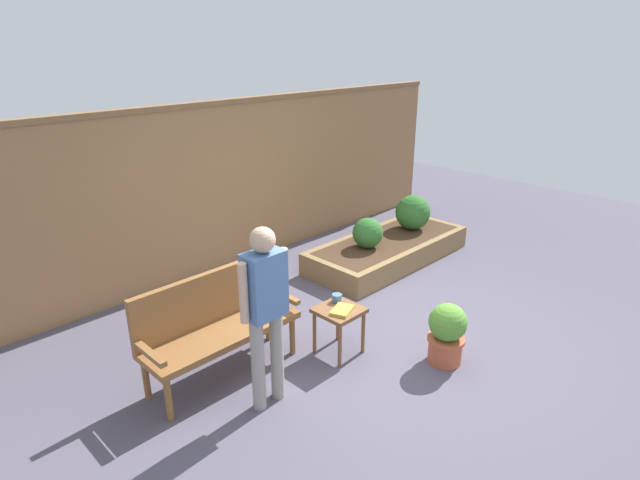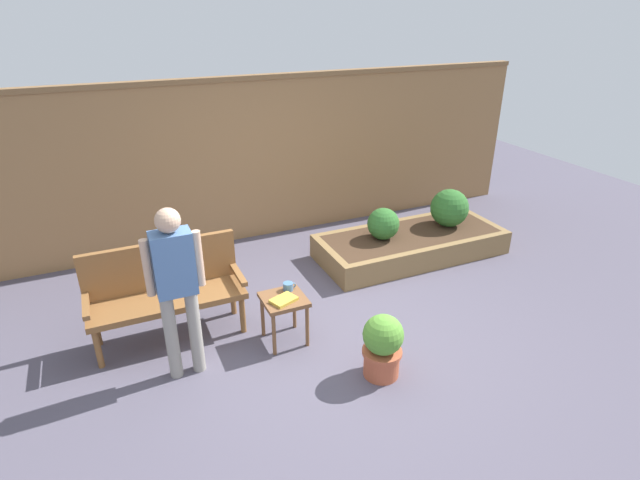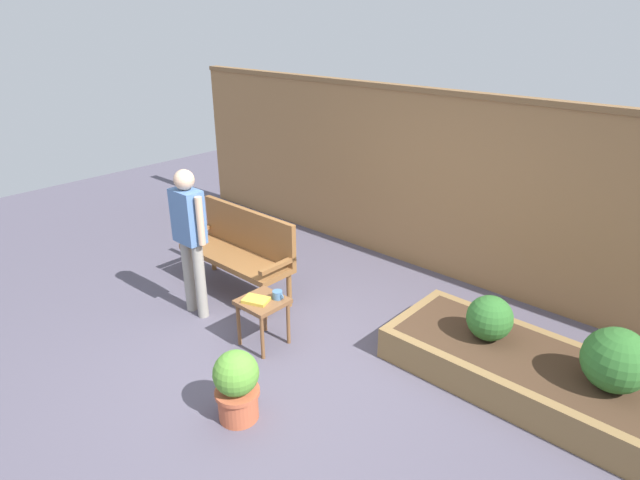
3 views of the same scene
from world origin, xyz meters
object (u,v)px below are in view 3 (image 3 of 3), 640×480
shrub_near_bench (490,318)px  person_by_bench (189,231)px  book_on_table (256,300)px  cup_on_table (278,295)px  potted_boxwood (237,384)px  garden_bench (241,246)px  shrub_far_corner (616,360)px  side_table (263,308)px

shrub_near_bench → person_by_bench: bearing=-156.2°
shrub_near_bench → book_on_table: bearing=-146.6°
cup_on_table → potted_boxwood: 1.07m
potted_boxwood → person_by_bench: size_ratio=0.38×
book_on_table → garden_bench: bearing=125.4°
cup_on_table → potted_boxwood: potted_boxwood is taller
potted_boxwood → person_by_bench: (-1.54, 0.72, 0.62)m
garden_bench → shrub_far_corner: bearing=7.8°
shrub_far_corner → person_by_bench: 3.86m
potted_boxwood → shrub_far_corner: shrub_far_corner is taller
garden_bench → potted_boxwood: garden_bench is taller
shrub_near_bench → shrub_far_corner: (0.99, 0.00, 0.05)m
book_on_table → shrub_far_corner: (2.73, 1.14, 0.05)m
side_table → shrub_near_bench: bearing=32.3°
cup_on_table → book_on_table: size_ratio=0.55×
shrub_near_bench → person_by_bench: 2.94m
shrub_far_corner → person_by_bench: bearing=-162.2°
garden_bench → person_by_bench: (0.04, -0.67, 0.39)m
garden_bench → shrub_far_corner: (3.69, 0.51, 0.00)m
side_table → cup_on_table: size_ratio=3.76×
shrub_far_corner → person_by_bench: (-3.65, -1.17, 0.39)m
book_on_table → shrub_near_bench: shrub_near_bench is taller
book_on_table → potted_boxwood: bearing=-71.9°
shrub_near_bench → person_by_bench: size_ratio=0.25×
potted_boxwood → cup_on_table: bearing=118.8°
side_table → book_on_table: bearing=-110.5°
garden_bench → side_table: bearing=-30.4°
book_on_table → shrub_far_corner: size_ratio=0.47×
shrub_near_bench → side_table: bearing=-147.7°
cup_on_table → potted_boxwood: bearing=-61.2°
garden_bench → person_by_bench: size_ratio=0.92×
book_on_table → potted_boxwood: (0.62, -0.75, -0.18)m
shrub_near_bench → garden_bench: bearing=-169.4°
book_on_table → person_by_bench: bearing=160.5°
garden_bench → cup_on_table: size_ratio=11.27×
book_on_table → side_table: bearing=48.2°
cup_on_table → book_on_table: (-0.11, -0.17, -0.02)m
side_table → shrub_near_bench: 2.03m
cup_on_table → side_table: bearing=-128.4°
person_by_bench → book_on_table: bearing=1.8°
side_table → potted_boxwood: (0.60, -0.81, -0.08)m
potted_boxwood → shrub_near_bench: (1.12, 1.89, 0.19)m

